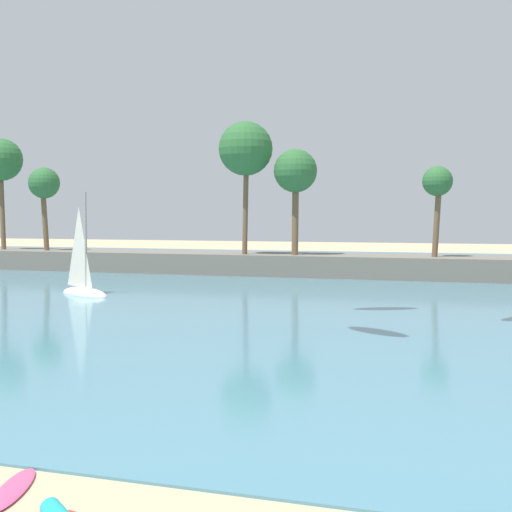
# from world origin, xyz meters

# --- Properties ---
(sea) EXTENTS (220.00, 85.57, 0.06)m
(sea) POSITION_xyz_m (0.00, 52.25, 0.03)
(sea) COLOR teal
(sea) RESTS_ON ground
(palm_headland) EXTENTS (86.58, 6.77, 12.82)m
(palm_headland) POSITION_xyz_m (-1.70, 54.90, 3.30)
(palm_headland) COLOR slate
(palm_headland) RESTS_ON ground
(surfboard) EXTENTS (1.16, 2.16, 0.08)m
(surfboard) POSITION_xyz_m (-0.39, 8.45, 0.04)
(surfboard) COLOR #E04C7F
(surfboard) RESTS_ON ground
(sailboat_near_shore) EXTENTS (4.87, 3.50, 6.90)m
(sailboat_near_shore) POSITION_xyz_m (-16.10, 36.50, 0.68)
(sailboat_near_shore) COLOR white
(sailboat_near_shore) RESTS_ON sea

